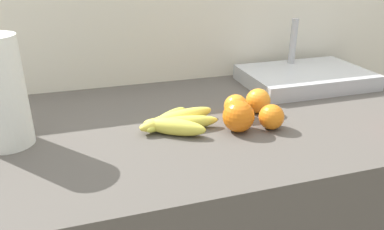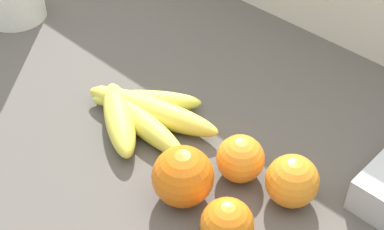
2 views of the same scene
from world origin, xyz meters
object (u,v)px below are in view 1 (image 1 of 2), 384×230
at_px(orange_far_right, 238,116).
at_px(sink_basin, 305,77).
at_px(paper_towel_roll, 0,93).
at_px(orange_front, 271,117).
at_px(banana_bunch, 175,122).
at_px(orange_center, 257,100).
at_px(orange_back_left, 236,106).

relative_size(orange_far_right, sink_basin, 0.19).
bearing_deg(sink_basin, paper_towel_roll, -168.99).
xyz_separation_m(orange_front, orange_far_right, (-0.09, 0.01, 0.01)).
height_order(banana_bunch, sink_basin, sink_basin).
bearing_deg(orange_center, orange_far_right, -136.05).
bearing_deg(orange_center, banana_bunch, -170.75).
relative_size(orange_back_left, orange_far_right, 0.81).
distance_m(orange_far_right, sink_basin, 0.46).
distance_m(orange_front, paper_towel_roll, 0.64).
bearing_deg(orange_back_left, orange_front, -57.85).
xyz_separation_m(banana_bunch, orange_center, (0.25, 0.04, 0.02)).
relative_size(orange_front, paper_towel_roll, 0.23).
distance_m(orange_back_left, sink_basin, 0.39).
distance_m(banana_bunch, orange_center, 0.25).
xyz_separation_m(banana_bunch, sink_basin, (0.52, 0.21, 0.01)).
height_order(orange_back_left, orange_center, orange_center).
relative_size(banana_bunch, orange_far_right, 2.75).
bearing_deg(orange_far_right, orange_center, 43.95).
xyz_separation_m(orange_back_left, paper_towel_roll, (-0.57, 0.01, 0.10)).
relative_size(orange_front, orange_far_right, 0.81).
distance_m(orange_center, sink_basin, 0.32).
bearing_deg(paper_towel_roll, orange_center, 0.30).
xyz_separation_m(orange_back_left, sink_basin, (0.34, 0.19, -0.01)).
xyz_separation_m(orange_center, orange_far_right, (-0.10, -0.10, 0.01)).
height_order(banana_bunch, orange_center, orange_center).
relative_size(banana_bunch, sink_basin, 0.53).
bearing_deg(banana_bunch, orange_far_right, -21.12).
xyz_separation_m(banana_bunch, orange_far_right, (0.15, -0.06, 0.02)).
relative_size(orange_front, sink_basin, 0.16).
bearing_deg(sink_basin, orange_far_right, -143.55).
bearing_deg(sink_basin, orange_back_left, -150.64).
relative_size(orange_center, sink_basin, 0.17).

